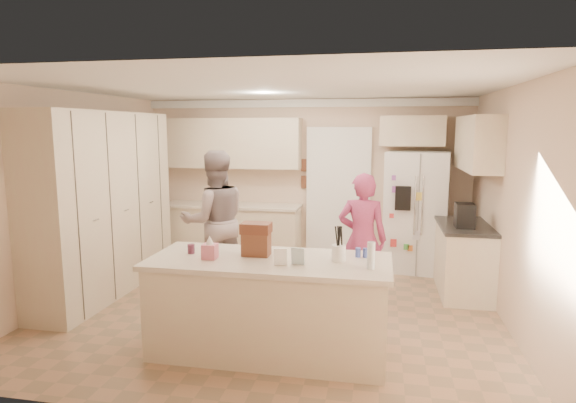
% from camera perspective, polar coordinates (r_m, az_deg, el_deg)
% --- Properties ---
extents(floor, '(5.20, 4.60, 0.02)m').
position_cam_1_polar(floor, '(5.93, -1.63, -12.62)').
color(floor, '#997456').
rests_on(floor, ground).
extents(ceiling, '(5.20, 4.60, 0.02)m').
position_cam_1_polar(ceiling, '(5.54, -1.75, 13.52)').
color(ceiling, white).
rests_on(ceiling, wall_back).
extents(wall_back, '(5.20, 0.02, 2.60)m').
position_cam_1_polar(wall_back, '(7.84, 2.02, 2.52)').
color(wall_back, beige).
rests_on(wall_back, ground).
extents(wall_front, '(5.20, 0.02, 2.60)m').
position_cam_1_polar(wall_front, '(3.41, -10.26, -5.79)').
color(wall_front, beige).
rests_on(wall_front, ground).
extents(wall_left, '(0.02, 4.60, 2.60)m').
position_cam_1_polar(wall_left, '(6.66, -24.18, 0.65)').
color(wall_left, beige).
rests_on(wall_left, ground).
extents(wall_right, '(0.02, 4.60, 2.60)m').
position_cam_1_polar(wall_right, '(5.63, 25.21, -0.77)').
color(wall_right, beige).
rests_on(wall_right, ground).
extents(crown_back, '(5.20, 0.08, 0.12)m').
position_cam_1_polar(crown_back, '(7.75, 2.01, 11.56)').
color(crown_back, white).
rests_on(crown_back, wall_back).
extents(pantry_bank, '(0.60, 2.60, 2.35)m').
position_cam_1_polar(pantry_bank, '(6.67, -20.95, -0.23)').
color(pantry_bank, beige).
rests_on(pantry_bank, floor).
extents(back_base_cab, '(2.20, 0.60, 0.88)m').
position_cam_1_polar(back_base_cab, '(7.94, -6.61, -3.74)').
color(back_base_cab, beige).
rests_on(back_base_cab, floor).
extents(back_countertop, '(2.24, 0.63, 0.04)m').
position_cam_1_polar(back_countertop, '(7.85, -6.69, -0.48)').
color(back_countertop, beige).
rests_on(back_countertop, back_base_cab).
extents(back_upper_cab, '(2.20, 0.35, 0.80)m').
position_cam_1_polar(back_upper_cab, '(7.88, -6.52, 6.88)').
color(back_upper_cab, beige).
rests_on(back_upper_cab, wall_back).
extents(doorway_opening, '(0.90, 0.06, 2.10)m').
position_cam_1_polar(doorway_opening, '(7.77, 5.98, 0.57)').
color(doorway_opening, black).
rests_on(doorway_opening, floor).
extents(doorway_casing, '(1.02, 0.03, 2.22)m').
position_cam_1_polar(doorway_casing, '(7.74, 5.96, 0.53)').
color(doorway_casing, white).
rests_on(doorway_casing, floor).
extents(wall_frame_upper, '(0.15, 0.02, 0.20)m').
position_cam_1_polar(wall_frame_upper, '(7.77, 2.13, 4.32)').
color(wall_frame_upper, brown).
rests_on(wall_frame_upper, wall_back).
extents(wall_frame_lower, '(0.15, 0.02, 0.20)m').
position_cam_1_polar(wall_frame_lower, '(7.80, 2.11, 2.34)').
color(wall_frame_lower, brown).
rests_on(wall_frame_lower, wall_back).
extents(refrigerator, '(0.99, 0.82, 1.80)m').
position_cam_1_polar(refrigerator, '(7.48, 14.97, -1.17)').
color(refrigerator, white).
rests_on(refrigerator, floor).
extents(fridge_seam, '(0.02, 0.02, 1.78)m').
position_cam_1_polar(fridge_seam, '(7.13, 15.16, -1.65)').
color(fridge_seam, gray).
rests_on(fridge_seam, refrigerator).
extents(fridge_dispenser, '(0.22, 0.03, 0.35)m').
position_cam_1_polar(fridge_dispenser, '(7.07, 13.46, 0.38)').
color(fridge_dispenser, black).
rests_on(fridge_dispenser, refrigerator).
extents(fridge_handle_l, '(0.02, 0.02, 0.85)m').
position_cam_1_polar(fridge_handle_l, '(7.09, 14.81, -0.47)').
color(fridge_handle_l, silver).
rests_on(fridge_handle_l, refrigerator).
extents(fridge_handle_r, '(0.02, 0.02, 0.85)m').
position_cam_1_polar(fridge_handle_r, '(7.09, 15.62, -0.49)').
color(fridge_handle_r, silver).
rests_on(fridge_handle_r, refrigerator).
extents(over_fridge_cab, '(0.95, 0.35, 0.45)m').
position_cam_1_polar(over_fridge_cab, '(7.52, 14.46, 8.10)').
color(over_fridge_cab, beige).
rests_on(over_fridge_cab, wall_back).
extents(right_base_cab, '(0.60, 1.20, 0.88)m').
position_cam_1_polar(right_base_cab, '(6.70, 20.07, -6.58)').
color(right_base_cab, beige).
rests_on(right_base_cab, floor).
extents(right_countertop, '(0.63, 1.24, 0.04)m').
position_cam_1_polar(right_countertop, '(6.59, 20.19, -2.72)').
color(right_countertop, '#2D2B28').
rests_on(right_countertop, right_base_cab).
extents(right_upper_cab, '(0.35, 1.50, 0.70)m').
position_cam_1_polar(right_upper_cab, '(6.70, 21.54, 6.44)').
color(right_upper_cab, beige).
rests_on(right_upper_cab, wall_right).
extents(coffee_maker, '(0.22, 0.28, 0.30)m').
position_cam_1_polar(coffee_maker, '(6.36, 20.20, -1.56)').
color(coffee_maker, black).
rests_on(coffee_maker, right_countertop).
extents(island_base, '(2.20, 0.90, 0.88)m').
position_cam_1_polar(island_base, '(4.72, -2.21, -12.47)').
color(island_base, beige).
rests_on(island_base, floor).
extents(island_top, '(2.28, 0.96, 0.05)m').
position_cam_1_polar(island_top, '(4.58, -2.25, -7.09)').
color(island_top, beige).
rests_on(island_top, island_base).
extents(utensil_crock, '(0.13, 0.13, 0.15)m').
position_cam_1_polar(utensil_crock, '(4.50, 6.02, -6.09)').
color(utensil_crock, white).
rests_on(utensil_crock, island_top).
extents(tissue_box, '(0.13, 0.13, 0.14)m').
position_cam_1_polar(tissue_box, '(4.61, -9.24, -5.85)').
color(tissue_box, '#D06B83').
rests_on(tissue_box, island_top).
extents(tissue_plume, '(0.08, 0.08, 0.08)m').
position_cam_1_polar(tissue_plume, '(4.59, -9.27, -4.52)').
color(tissue_plume, white).
rests_on(tissue_plume, tissue_box).
extents(dollhouse_body, '(0.26, 0.18, 0.22)m').
position_cam_1_polar(dollhouse_body, '(4.67, -3.78, -5.06)').
color(dollhouse_body, brown).
rests_on(dollhouse_body, island_top).
extents(dollhouse_roof, '(0.28, 0.20, 0.10)m').
position_cam_1_polar(dollhouse_roof, '(4.64, -3.79, -3.14)').
color(dollhouse_roof, '#592D1E').
rests_on(dollhouse_roof, dollhouse_body).
extents(jam_jar, '(0.07, 0.07, 0.09)m').
position_cam_1_polar(jam_jar, '(4.85, -11.41, -5.51)').
color(jam_jar, '#59263F').
rests_on(jam_jar, island_top).
extents(greeting_card_a, '(0.12, 0.06, 0.16)m').
position_cam_1_polar(greeting_card_a, '(4.33, -0.92, -6.57)').
color(greeting_card_a, white).
rests_on(greeting_card_a, island_top).
extents(greeting_card_b, '(0.12, 0.05, 0.16)m').
position_cam_1_polar(greeting_card_b, '(4.35, 1.16, -6.50)').
color(greeting_card_b, silver).
rests_on(greeting_card_b, island_top).
extents(water_bottle, '(0.07, 0.07, 0.24)m').
position_cam_1_polar(water_bottle, '(4.28, 9.82, -6.33)').
color(water_bottle, silver).
rests_on(water_bottle, island_top).
extents(shaker_salt, '(0.05, 0.05, 0.09)m').
position_cam_1_polar(shaker_salt, '(4.66, 8.29, -6.00)').
color(shaker_salt, '#394DA7').
rests_on(shaker_salt, island_top).
extents(shaker_pepper, '(0.05, 0.05, 0.09)m').
position_cam_1_polar(shaker_pepper, '(4.66, 9.16, -6.02)').
color(shaker_pepper, '#394DA7').
rests_on(shaker_pepper, island_top).
extents(teen_boy, '(1.14, 1.07, 1.86)m').
position_cam_1_polar(teen_boy, '(6.41, -8.67, -2.32)').
color(teen_boy, gray).
rests_on(teen_boy, floor).
extents(teen_girl, '(0.61, 0.42, 1.62)m').
position_cam_1_polar(teen_girl, '(5.91, 8.80, -4.46)').
color(teen_girl, '#BF3985').
rests_on(teen_girl, floor).
extents(fridge_magnets, '(0.76, 0.02, 1.44)m').
position_cam_1_polar(fridge_magnets, '(7.12, 15.16, -1.66)').
color(fridge_magnets, tan).
rests_on(fridge_magnets, refrigerator).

